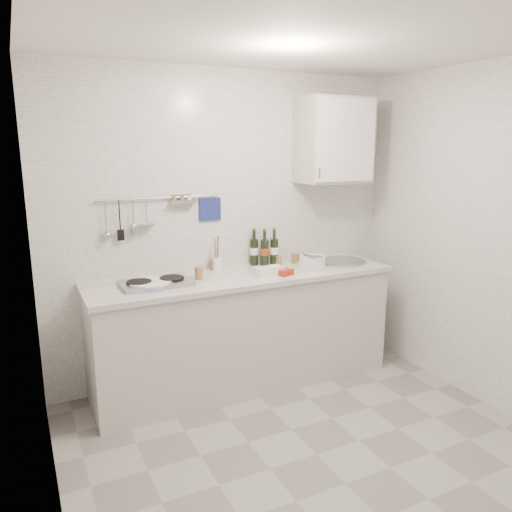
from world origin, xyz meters
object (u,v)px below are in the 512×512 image
Objects in this scene: wine_bottles at (264,247)px; wall_cabinet at (334,140)px; plate_stack_sink at (312,262)px; plate_stack_hob at (149,284)px; utensil_crock at (217,262)px.

wall_cabinet is at bearing -7.81° from wine_bottles.
plate_stack_sink is at bearing -35.27° from wine_bottles.
wine_bottles is (1.04, 0.22, 0.13)m from plate_stack_hob.
utensil_crock is at bearing 163.23° from plate_stack_sink.
utensil_crock is (-0.76, 0.23, 0.02)m from plate_stack_sink.
wall_cabinet is 1.04m from plate_stack_sink.
plate_stack_sink is 0.79m from utensil_crock.
wine_bottles is at bearing 0.50° from utensil_crock.
plate_stack_hob is 1.37m from plate_stack_sink.
wine_bottles reaches higher than plate_stack_sink.
utensil_crock reaches higher than plate_stack_hob.
wall_cabinet reaches higher than plate_stack_hob.
utensil_crock is (-0.43, -0.00, -0.09)m from wine_bottles.
wall_cabinet is 2.70× the size of plate_stack_sink.
plate_stack_hob is (-1.65, -0.14, -1.01)m from wall_cabinet.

